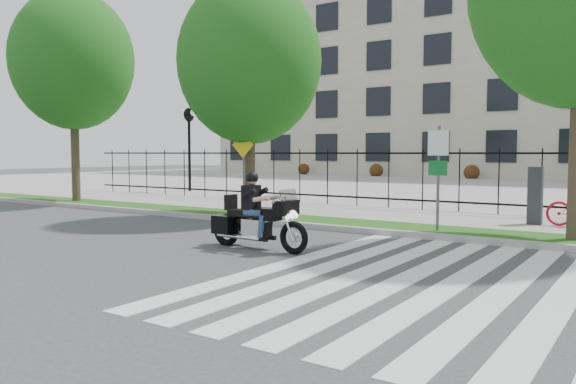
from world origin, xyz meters
The scene contains 14 objects.
ground centered at (0.00, 0.00, 0.00)m, with size 120.00×120.00×0.00m, color #38383B.
curb centered at (0.00, 4.10, 0.07)m, with size 60.00×0.20×0.15m, color #9D9A94.
grass_verge centered at (0.00, 4.95, 0.07)m, with size 60.00×1.50×0.15m, color #1A5114.
sidewalk centered at (0.00, 7.45, 0.07)m, with size 60.00×3.50×0.15m, color #9B9891.
plaza centered at (0.00, 25.00, 0.05)m, with size 80.00×34.00×0.10m, color #9B9891.
crosswalk_stripes centered at (4.83, 0.00, 0.01)m, with size 5.70×8.00×0.01m, color silver, non-canonical shape.
iron_fence centered at (0.00, 9.20, 1.15)m, with size 30.00×0.06×2.00m, color black, non-canonical shape.
office_building centered at (0.00, 44.92, 9.97)m, with size 60.00×21.90×20.15m.
lamp_post_left centered at (-12.00, 12.00, 3.21)m, with size 1.06×0.70×4.25m.
street_tree_0 centered at (-11.24, 4.95, 5.55)m, with size 4.62×4.62×8.06m.
street_tree_1 centered at (-2.64, 4.95, 4.74)m, with size 4.31×4.31×7.08m.
sign_pole_regulatory centered at (3.31, 4.58, 1.74)m, with size 0.50×0.09×2.50m.
sign_pole_warning centered at (-2.60, 4.58, 1.74)m, with size 0.78×0.09×2.49m.
motorcycle_rider centered at (0.80, 0.80, 0.65)m, with size 2.53×0.76×1.95m.
Camera 1 is at (7.85, -8.45, 2.01)m, focal length 35.00 mm.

